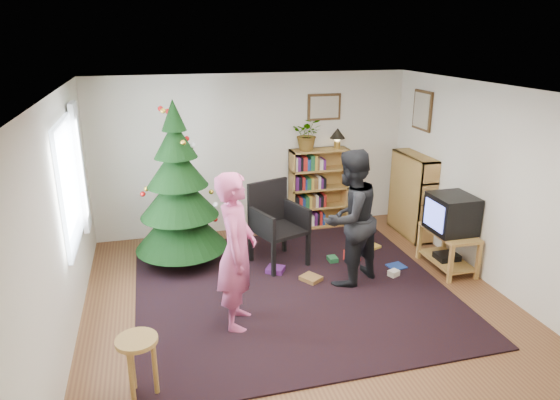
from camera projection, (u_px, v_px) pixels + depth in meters
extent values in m
plane|color=brown|center=(299.00, 302.00, 6.00)|extent=(5.00, 5.00, 0.00)
plane|color=white|center=(302.00, 91.00, 5.20)|extent=(5.00, 5.00, 0.00)
cube|color=silver|center=(254.00, 154.00, 7.89)|extent=(5.00, 0.02, 2.50)
cube|color=silver|center=(410.00, 323.00, 3.31)|extent=(5.00, 0.02, 2.50)
cube|color=silver|center=(62.00, 225.00, 4.99)|extent=(0.02, 5.00, 2.50)
cube|color=silver|center=(492.00, 187.00, 6.21)|extent=(0.02, 5.00, 2.50)
cube|color=black|center=(292.00, 289.00, 6.27)|extent=(3.80, 3.60, 0.02)
cube|color=silver|center=(69.00, 184.00, 5.47)|extent=(0.04, 1.20, 1.40)
cube|color=silver|center=(80.00, 168.00, 6.12)|extent=(0.06, 0.35, 1.60)
cube|color=#4C3319|center=(324.00, 107.00, 7.92)|extent=(0.55, 0.03, 0.42)
cube|color=beige|center=(324.00, 107.00, 7.92)|extent=(0.47, 0.01, 0.34)
cube|color=#4C3319|center=(422.00, 110.00, 7.58)|extent=(0.03, 0.50, 0.60)
cube|color=beige|center=(422.00, 110.00, 7.58)|extent=(0.01, 0.42, 0.52)
cylinder|color=#3F2816|center=(183.00, 255.00, 6.98)|extent=(0.12, 0.12, 0.24)
cone|color=black|center=(181.00, 223.00, 6.83)|extent=(1.26, 1.26, 0.71)
cone|color=black|center=(179.00, 193.00, 6.69)|extent=(1.06, 1.06, 0.63)
cone|color=black|center=(177.00, 165.00, 6.57)|extent=(0.81, 0.81, 0.56)
cone|color=black|center=(175.00, 139.00, 6.46)|extent=(0.57, 0.57, 0.49)
cone|color=black|center=(173.00, 115.00, 6.36)|extent=(0.32, 0.32, 0.41)
cube|color=#AF7D3E|center=(318.00, 188.00, 8.19)|extent=(0.95, 0.30, 1.30)
cube|color=#AF7D3E|center=(319.00, 150.00, 7.99)|extent=(0.95, 0.30, 0.03)
cube|color=#AF7D3E|center=(412.00, 195.00, 7.83)|extent=(0.30, 0.95, 1.30)
cube|color=#AF7D3E|center=(416.00, 156.00, 7.62)|extent=(0.30, 0.95, 0.03)
cube|color=#AF7D3E|center=(450.00, 232.00, 6.69)|extent=(0.47, 0.84, 0.04)
cube|color=#AF7D3E|center=(451.00, 265.00, 6.38)|extent=(0.05, 0.05, 0.51)
cube|color=#AF7D3E|center=(478.00, 261.00, 6.48)|extent=(0.05, 0.05, 0.51)
cube|color=#AF7D3E|center=(419.00, 242.00, 7.09)|extent=(0.05, 0.05, 0.51)
cube|color=#AF7D3E|center=(445.00, 239.00, 7.19)|extent=(0.05, 0.05, 0.51)
cube|color=#AF7D3E|center=(446.00, 260.00, 6.83)|extent=(0.43, 0.80, 0.03)
cube|color=black|center=(447.00, 256.00, 6.81)|extent=(0.30, 0.25, 0.08)
cube|color=black|center=(452.00, 213.00, 6.61)|extent=(0.52, 0.57, 0.50)
cube|color=#5D6DFF|center=(434.00, 215.00, 6.54)|extent=(0.01, 0.45, 0.36)
cube|color=black|center=(279.00, 230.00, 6.82)|extent=(0.80, 0.80, 0.05)
cube|color=black|center=(274.00, 201.00, 6.98)|extent=(0.61, 0.26, 0.63)
cube|color=black|center=(264.00, 258.00, 6.57)|extent=(0.06, 0.06, 0.51)
cube|color=black|center=(305.00, 253.00, 6.71)|extent=(0.06, 0.06, 0.51)
cube|color=black|center=(255.00, 241.00, 7.09)|extent=(0.06, 0.06, 0.51)
cube|color=black|center=(293.00, 237.00, 7.23)|extent=(0.06, 0.06, 0.51)
cylinder|color=#AF7D3E|center=(136.00, 341.00, 4.26)|extent=(0.36, 0.36, 0.04)
cylinder|color=#AF7D3E|center=(155.00, 368.00, 4.39)|extent=(0.04, 0.04, 0.56)
cylinder|color=#AF7D3E|center=(132.00, 363.00, 4.44)|extent=(0.04, 0.04, 0.56)
cylinder|color=#AF7D3E|center=(132.00, 380.00, 4.24)|extent=(0.04, 0.04, 0.56)
imported|color=#B64977|center=(237.00, 251.00, 5.29)|extent=(0.58, 0.73, 1.75)
imported|color=black|center=(350.00, 218.00, 6.22)|extent=(1.06, 0.98, 1.76)
imported|color=gray|center=(308.00, 134.00, 7.85)|extent=(0.58, 0.54, 0.52)
cylinder|color=#A57F33|center=(337.00, 145.00, 8.04)|extent=(0.10, 0.10, 0.10)
sphere|color=#FFD88C|center=(337.00, 138.00, 8.00)|extent=(0.10, 0.10, 0.10)
cone|color=black|center=(338.00, 133.00, 7.97)|extent=(0.25, 0.25, 0.16)
cube|color=#A51E19|center=(352.00, 254.00, 7.19)|extent=(0.20, 0.20, 0.08)
cube|color=navy|center=(396.00, 265.00, 6.85)|extent=(0.20, 0.20, 0.08)
cube|color=#1E592D|center=(332.00, 260.00, 7.02)|extent=(0.20, 0.20, 0.08)
cube|color=gold|center=(374.00, 247.00, 7.45)|extent=(0.20, 0.20, 0.08)
cube|color=brown|center=(311.00, 279.00, 6.48)|extent=(0.20, 0.20, 0.08)
cube|color=beige|center=(394.00, 274.00, 6.60)|extent=(0.20, 0.20, 0.08)
cube|color=#4C1959|center=(275.00, 270.00, 6.71)|extent=(0.20, 0.20, 0.08)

